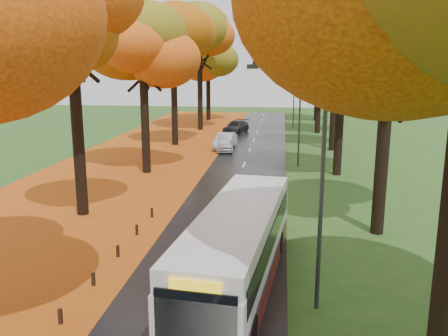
% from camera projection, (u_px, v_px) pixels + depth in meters
% --- Properties ---
extents(road, '(6.50, 90.00, 0.04)m').
position_uv_depth(road, '(238.00, 180.00, 32.57)').
color(road, black).
rests_on(road, ground).
extents(centre_line, '(0.12, 90.00, 0.01)m').
position_uv_depth(centre_line, '(238.00, 179.00, 32.57)').
color(centre_line, silver).
rests_on(centre_line, road).
extents(leaf_verge, '(12.00, 90.00, 0.02)m').
position_uv_depth(leaf_verge, '(112.00, 176.00, 33.66)').
color(leaf_verge, maroon).
rests_on(leaf_verge, ground).
extents(leaf_drift, '(0.90, 90.00, 0.01)m').
position_uv_depth(leaf_drift, '(195.00, 178.00, 32.94)').
color(leaf_drift, '#BD6413').
rests_on(leaf_drift, road).
extents(trees_left, '(9.20, 74.00, 13.88)m').
position_uv_depth(trees_left, '(141.00, 39.00, 33.37)').
color(trees_left, black).
rests_on(trees_left, ground).
extents(trees_right, '(9.30, 74.20, 13.96)m').
position_uv_depth(trees_right, '(350.00, 35.00, 31.46)').
color(trees_right, black).
rests_on(trees_right, ground).
extents(streetlamp_near, '(2.45, 0.18, 8.00)m').
position_uv_depth(streetlamp_near, '(314.00, 168.00, 14.61)').
color(streetlamp_near, '#333538').
rests_on(streetlamp_near, ground).
extents(streetlamp_mid, '(2.45, 0.18, 8.00)m').
position_uv_depth(streetlamp_mid, '(297.00, 106.00, 35.92)').
color(streetlamp_mid, '#333538').
rests_on(streetlamp_mid, ground).
extents(streetlamp_far, '(2.45, 0.18, 8.00)m').
position_uv_depth(streetlamp_far, '(292.00, 90.00, 57.23)').
color(streetlamp_far, '#333538').
rests_on(streetlamp_far, ground).
extents(bus, '(3.56, 10.95, 2.83)m').
position_uv_depth(bus, '(238.00, 246.00, 16.79)').
color(bus, '#4E120C').
rests_on(bus, road).
extents(car_white, '(2.21, 3.92, 1.26)m').
position_uv_depth(car_white, '(224.00, 144.00, 43.01)').
color(car_white, silver).
rests_on(car_white, road).
extents(car_silver, '(1.87, 4.45, 1.43)m').
position_uv_depth(car_silver, '(225.00, 141.00, 44.24)').
color(car_silver, '#AAACB2').
rests_on(car_silver, road).
extents(car_dark, '(3.09, 5.04, 1.36)m').
position_uv_depth(car_dark, '(236.00, 127.00, 54.25)').
color(car_dark, black).
rests_on(car_dark, road).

